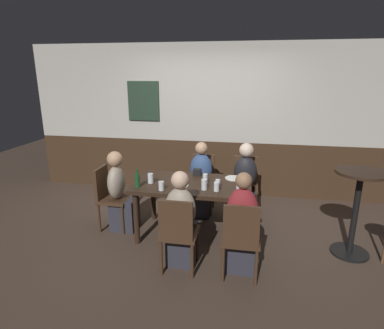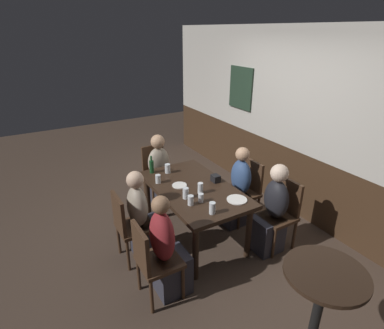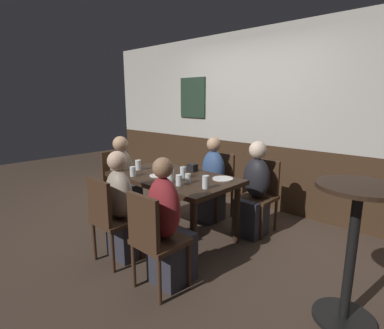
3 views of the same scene
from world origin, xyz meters
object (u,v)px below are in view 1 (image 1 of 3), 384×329
at_px(pint_glass_amber, 218,184).
at_px(plate_white_large, 234,178).
at_px(chair_head_west, 109,194).
at_px(highball_clear, 151,179).
at_px(person_right_near, 241,230).
at_px(tumbler_short, 217,187).
at_px(chair_mid_near, 178,231).
at_px(person_right_far, 245,186).
at_px(person_mid_far, 201,184).
at_px(tumbler_water, 239,185).
at_px(chair_right_far, 245,182).
at_px(condiment_caddy, 197,172).
at_px(chair_mid_far, 202,179).
at_px(person_mid_near, 181,226).
at_px(beer_glass_half, 161,186).
at_px(person_head_west, 121,197).
at_px(pint_glass_stout, 204,185).
at_px(chair_right_near, 241,236).
at_px(beer_glass_tall, 205,180).
at_px(beer_bottle_green, 137,180).
at_px(plate_white_small, 181,185).
at_px(dining_table, 192,189).
at_px(side_bar_table, 356,207).

distance_m(pint_glass_amber, plate_white_large, 0.42).
bearing_deg(chair_head_west, highball_clear, -8.72).
distance_m(person_right_near, tumbler_short, 0.64).
distance_m(chair_mid_near, person_right_far, 1.69).
relative_size(person_mid_far, tumbler_water, 8.53).
height_order(chair_right_far, person_right_far, person_right_far).
height_order(chair_right_far, condiment_caddy, chair_right_far).
xyz_separation_m(chair_mid_far, person_mid_near, (-0.00, -1.55, -0.02)).
xyz_separation_m(person_mid_near, highball_clear, (-0.53, 0.60, 0.32)).
xyz_separation_m(person_right_far, highball_clear, (-1.20, -0.79, 0.31)).
bearing_deg(beer_glass_half, person_head_west, 154.01).
xyz_separation_m(chair_right_far, pint_glass_stout, (-0.48, -1.07, 0.30)).
xyz_separation_m(chair_right_near, beer_glass_tall, (-0.50, 0.85, 0.30)).
bearing_deg(beer_bottle_green, chair_right_far, 40.97).
xyz_separation_m(highball_clear, condiment_caddy, (0.54, 0.42, -0.01)).
bearing_deg(plate_white_small, dining_table, 48.48).
distance_m(person_mid_near, tumbler_short, 0.65).
distance_m(highball_clear, plate_white_small, 0.42).
xyz_separation_m(chair_right_far, person_mid_far, (-0.67, -0.16, -0.03)).
bearing_deg(person_mid_near, chair_mid_far, 90.00).
height_order(chair_mid_far, tumbler_short, chair_mid_far).
bearing_deg(tumbler_short, tumbler_water, 22.62).
bearing_deg(person_right_near, person_head_west, 157.47).
xyz_separation_m(chair_right_near, condiment_caddy, (-0.66, 1.17, 0.29)).
xyz_separation_m(person_mid_near, side_bar_table, (1.97, 0.57, 0.14)).
distance_m(chair_right_far, plate_white_small, 1.29).
relative_size(person_right_far, tumbler_short, 10.01).
height_order(tumbler_short, pint_glass_stout, pint_glass_stout).
relative_size(chair_head_west, highball_clear, 7.02).
height_order(person_mid_far, person_right_far, person_right_far).
height_order(chair_mid_near, person_mid_far, person_mid_far).
height_order(pint_glass_amber, tumbler_short, tumbler_short).
xyz_separation_m(plate_white_large, side_bar_table, (1.45, -0.40, -0.13)).
bearing_deg(person_head_west, beer_bottle_green, -37.86).
bearing_deg(chair_mid_near, pint_glass_amber, 65.62).
relative_size(person_mid_far, side_bar_table, 1.07).
distance_m(dining_table, beer_bottle_green, 0.73).
bearing_deg(person_head_west, beer_glass_half, -25.99).
xyz_separation_m(person_head_west, beer_bottle_green, (0.36, -0.28, 0.36)).
bearing_deg(plate_white_small, beer_bottle_green, -164.48).
relative_size(person_mid_far, person_right_far, 0.99).
distance_m(chair_mid_near, person_head_west, 1.32).
relative_size(chair_right_far, person_mid_near, 0.78).
relative_size(person_mid_near, pint_glass_amber, 11.06).
relative_size(highball_clear, plate_white_large, 0.54).
distance_m(chair_mid_near, beer_bottle_green, 0.93).
xyz_separation_m(person_right_far, side_bar_table, (1.30, -0.82, 0.13)).
bearing_deg(condiment_caddy, beer_glass_half, -117.16).
bearing_deg(plate_white_large, pint_glass_stout, -124.40).
xyz_separation_m(dining_table, highball_clear, (-0.53, -0.10, 0.14)).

